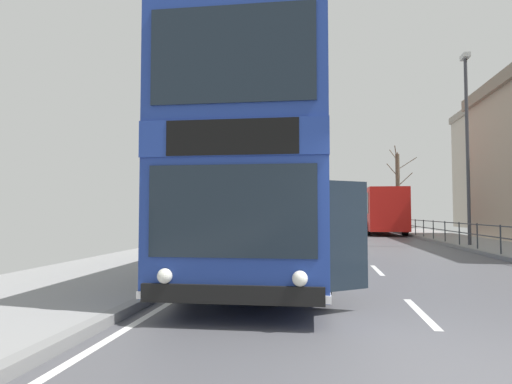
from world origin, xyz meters
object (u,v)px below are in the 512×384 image
Objects in this scene: double_decker_bus_main at (270,178)px; bare_tree_far_00 at (398,189)px; street_lamp_far_side at (467,134)px; background_bus_far_lane at (378,210)px.

bare_tree_far_00 is at bearing 74.53° from double_decker_bus_main.
double_decker_bus_main is 1.38× the size of bare_tree_far_00.
bare_tree_far_00 is at bearing 87.47° from street_lamp_far_side.
bare_tree_far_00 reaches higher than background_bus_far_lane.
bare_tree_far_00 reaches higher than double_decker_bus_main.
double_decker_bus_main is 11.86m from street_lamp_far_side.
double_decker_bus_main is at bearing -130.46° from street_lamp_far_side.
background_bus_far_lane is 13.93m from street_lamp_far_side.
bare_tree_far_00 is (0.96, 21.85, -1.13)m from street_lamp_far_side.
bare_tree_far_00 is (8.49, 30.67, 1.38)m from double_decker_bus_main.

